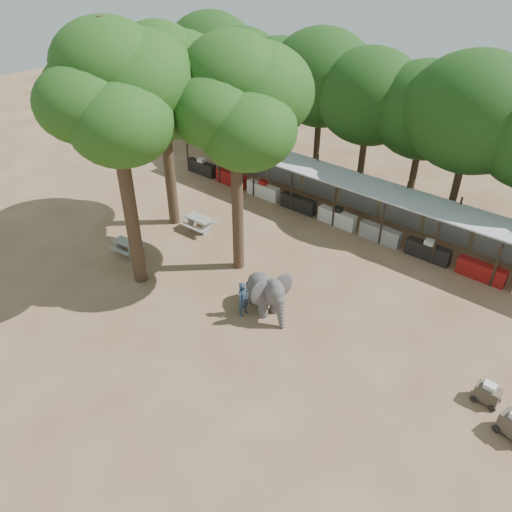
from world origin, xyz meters
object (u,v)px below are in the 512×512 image
Objects in this scene: yard_tree_center at (113,92)px; elephant at (267,292)px; yard_tree_back at (236,100)px; cart_back at (487,393)px; picnic_table_far at (199,222)px; picnic_table_near at (126,245)px; yard_tree_left at (161,80)px; handler at (243,299)px.

elephant is at bearing 16.63° from yard_tree_center.
cart_back is (13.03, -0.91, -8.09)m from yard_tree_back.
cart_back reaches higher than picnic_table_far.
picnic_table_near is at bearing 159.23° from yard_tree_center.
yard_tree_back is 9.02m from picnic_table_far.
yard_tree_center reaches higher than cart_back.
yard_tree_back is 7.32× the size of picnic_table_near.
yard_tree_left is 3.78× the size of elephant.
yard_tree_back is at bearing -17.17° from picnic_table_far.
picnic_table_far is 17.17m from cart_back.
cart_back is (9.54, 1.15, -0.63)m from elephant.
picnic_table_far is (-6.85, 3.99, -0.32)m from handler.
elephant is 8.16m from picnic_table_far.
elephant is 1.88× the size of picnic_table_near.
cart_back is (10.20, 2.00, -0.41)m from handler.
yard_tree_left is 6.40× the size of handler.
handler reaches higher than cart_back.
yard_tree_left is at bearing 170.54° from yard_tree_back.
picnic_table_far reaches higher than picnic_table_near.
elephant is 1.70× the size of picnic_table_far.
yard_tree_back is 15.36m from cart_back.
yard_tree_left reaches higher than cart_back.
picnic_table_far is (-4.02, 1.08, -8.00)m from yard_tree_back.
picnic_table_far is at bearing 174.49° from cart_back.
yard_tree_back reaches higher than picnic_table_near.
picnic_table_near is 4.40m from picnic_table_far.
yard_tree_left is 7.91m from picnic_table_far.
yard_tree_center is 4.13× the size of elephant.
yard_tree_left is 6.09m from yard_tree_back.
cart_back is at bearing -74.61° from handler.
elephant is (3.49, -2.06, -7.46)m from yard_tree_back.
elephant is (6.49, 1.94, -8.12)m from yard_tree_center.
yard_tree_left is 20.63m from cart_back.
yard_tree_center is at bearing -27.76° from picnic_table_near.
picnic_table_near is at bearing -149.78° from yard_tree_back.
yard_tree_center is (3.00, -5.00, 1.01)m from yard_tree_left.
yard_tree_center is 10.24m from handler.
yard_tree_center is 9.10m from picnic_table_near.
yard_tree_center is at bearing 104.93° from handler.
picnic_table_near is at bearing -109.59° from picnic_table_far.
yard_tree_center is 12.58× the size of cart_back.
yard_tree_center is 7.76× the size of picnic_table_near.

